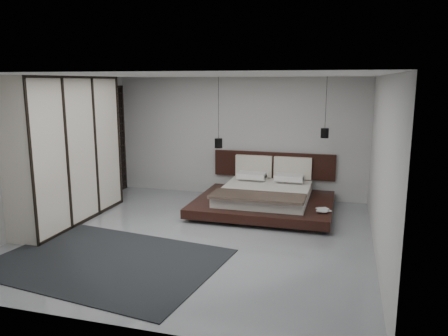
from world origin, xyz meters
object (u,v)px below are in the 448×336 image
(pendant_right, at_px, (325,133))
(wardrobe, at_px, (67,150))
(lattice_screen, at_px, (115,140))
(rug, at_px, (107,261))
(pendant_left, at_px, (219,143))
(bed, at_px, (265,197))

(pendant_right, relative_size, wardrobe, 0.44)
(lattice_screen, distance_m, pendant_right, 4.99)
(rug, bearing_deg, lattice_screen, 117.05)
(lattice_screen, height_order, pendant_right, pendant_right)
(lattice_screen, distance_m, pendant_left, 2.66)
(bed, xyz_separation_m, pendant_left, (-1.16, 0.45, 1.05))
(pendant_left, height_order, rug, pendant_left)
(pendant_left, height_order, wardrobe, wardrobe)
(pendant_right, height_order, rug, pendant_right)
(pendant_left, xyz_separation_m, pendant_right, (2.32, -0.00, 0.30))
(bed, distance_m, rug, 3.83)
(bed, distance_m, pendant_left, 1.63)
(pendant_left, relative_size, wardrobe, 0.55)
(lattice_screen, bearing_deg, wardrobe, -83.65)
(lattice_screen, bearing_deg, rug, -62.95)
(bed, xyz_separation_m, wardrobe, (-3.56, -1.72, 1.12))
(pendant_right, height_order, wardrobe, wardrobe)
(pendant_left, height_order, pendant_right, same)
(lattice_screen, relative_size, rug, 0.77)
(rug, bearing_deg, wardrobe, 136.78)
(pendant_left, bearing_deg, wardrobe, -137.96)
(lattice_screen, height_order, rug, lattice_screen)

